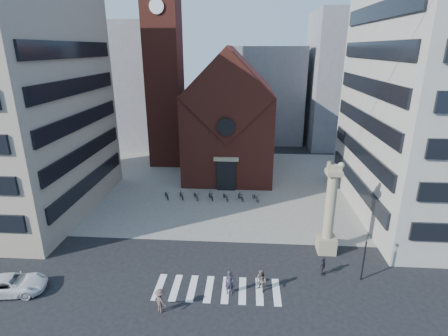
{
  "coord_description": "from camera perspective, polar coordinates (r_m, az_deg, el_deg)",
  "views": [
    {
      "loc": [
        2.6,
        -25.36,
        17.67
      ],
      "look_at": [
        0.32,
        8.0,
        6.15
      ],
      "focal_mm": 28.0,
      "sensor_mm": 36.0,
      "label": 1
    }
  ],
  "objects": [
    {
      "name": "pedestrian_0",
      "position": [
        27.61,
        0.95,
        -18.19
      ],
      "size": [
        0.76,
        0.55,
        1.96
      ],
      "primitive_type": "imported",
      "rotation": [
        0.0,
        0.0,
        0.12
      ],
      "color": "#2E2838",
      "rests_on": "ground"
    },
    {
      "name": "bg_block_mid",
      "position": [
        70.97,
        6.77,
        11.86
      ],
      "size": [
        14.0,
        12.0,
        18.0
      ],
      "primitive_type": "cube",
      "color": "gray",
      "rests_on": "ground"
    },
    {
      "name": "scooter_0",
      "position": [
        43.74,
        -9.31,
        -4.34
      ],
      "size": [
        1.31,
        1.89,
        0.94
      ],
      "primitive_type": "imported",
      "rotation": [
        0.0,
        0.0,
        0.43
      ],
      "color": "#232225",
      "rests_on": "piazza"
    },
    {
      "name": "scooter_2",
      "position": [
        43.08,
        -4.57,
        -4.52
      ],
      "size": [
        1.31,
        1.89,
        0.94
      ],
      "primitive_type": "imported",
      "rotation": [
        0.0,
        0.0,
        0.43
      ],
      "color": "#232225",
      "rests_on": "piazza"
    },
    {
      "name": "scooter_4",
      "position": [
        42.71,
        0.29,
        -4.66
      ],
      "size": [
        1.31,
        1.89,
        0.94
      ],
      "primitive_type": "imported",
      "rotation": [
        0.0,
        0.0,
        0.43
      ],
      "color": "#232225",
      "rests_on": "piazza"
    },
    {
      "name": "pedestrian_3",
      "position": [
        26.53,
        -10.35,
        -20.54
      ],
      "size": [
        1.35,
        1.23,
        1.82
      ],
      "primitive_type": "imported",
      "rotation": [
        0.0,
        0.0,
        2.53
      ],
      "color": "brown",
      "rests_on": "ground"
    },
    {
      "name": "scooter_1",
      "position": [
        43.35,
        -6.97,
        -4.37
      ],
      "size": [
        1.17,
        1.79,
        1.05
      ],
      "primitive_type": "imported",
      "rotation": [
        0.0,
        0.0,
        0.43
      ],
      "color": "#232225",
      "rests_on": "piazza"
    },
    {
      "name": "piazza",
      "position": [
        47.81,
        0.52,
        -2.65
      ],
      "size": [
        46.0,
        30.0,
        0.05
      ],
      "primitive_type": "cube",
      "color": "gray",
      "rests_on": "ground"
    },
    {
      "name": "scooter_6",
      "position": [
        42.66,
        5.19,
        -4.78
      ],
      "size": [
        1.31,
        1.89,
        0.94
      ],
      "primitive_type": "imported",
      "rotation": [
        0.0,
        0.0,
        0.43
      ],
      "color": "#232225",
      "rests_on": "piazza"
    },
    {
      "name": "scooter_3",
      "position": [
        42.84,
        -2.15,
        -4.53
      ],
      "size": [
        1.17,
        1.79,
        1.05
      ],
      "primitive_type": "imported",
      "rotation": [
        0.0,
        0.0,
        0.43
      ],
      "color": "#232225",
      "rests_on": "piazza"
    },
    {
      "name": "ground",
      "position": [
        31.02,
        -1.66,
        -15.73
      ],
      "size": [
        120.0,
        120.0,
        0.0
      ],
      "primitive_type": "plane",
      "color": "black",
      "rests_on": "ground"
    },
    {
      "name": "scooter_5",
      "position": [
        42.63,
        2.74,
        -4.66
      ],
      "size": [
        1.17,
        1.79,
        1.05
      ],
      "primitive_type": "imported",
      "rotation": [
        0.0,
        0.0,
        0.43
      ],
      "color": "#232225",
      "rests_on": "piazza"
    },
    {
      "name": "church",
      "position": [
        51.39,
        0.95,
        8.14
      ],
      "size": [
        12.0,
        16.65,
        18.0
      ],
      "color": "maroon",
      "rests_on": "ground"
    },
    {
      "name": "white_car",
      "position": [
        32.23,
        -31.46,
        -15.91
      ],
      "size": [
        5.42,
        3.19,
        1.42
      ],
      "primitive_type": "imported",
      "rotation": [
        0.0,
        0.0,
        1.74
      ],
      "color": "white",
      "rests_on": "ground"
    },
    {
      "name": "zebra_crossing",
      "position": [
        28.57,
        -1.11,
        -19.19
      ],
      "size": [
        10.2,
        3.2,
        0.01
      ],
      "primitive_type": null,
      "color": "white",
      "rests_on": "ground"
    },
    {
      "name": "bg_block_left",
      "position": [
        69.48,
        -15.49,
        12.83
      ],
      "size": [
        16.0,
        14.0,
        22.0
      ],
      "primitive_type": "cube",
      "color": "gray",
      "rests_on": "ground"
    },
    {
      "name": "traffic_light",
      "position": [
        30.3,
        21.95,
        -13.04
      ],
      "size": [
        0.13,
        0.16,
        4.3
      ],
      "color": "black",
      "rests_on": "ground"
    },
    {
      "name": "pedestrian_2",
      "position": [
        30.66,
        15.84,
        -15.17
      ],
      "size": [
        0.65,
        1.03,
        1.63
      ],
      "primitive_type": "imported",
      "rotation": [
        0.0,
        0.0,
        1.28
      ],
      "color": "#222128",
      "rests_on": "ground"
    },
    {
      "name": "campanile",
      "position": [
        54.86,
        -9.79,
        16.73
      ],
      "size": [
        5.5,
        5.5,
        31.2
      ],
      "color": "maroon",
      "rests_on": "ground"
    },
    {
      "name": "bg_block_right",
      "position": [
        70.33,
        20.48,
        13.23
      ],
      "size": [
        16.0,
        14.0,
        24.0
      ],
      "primitive_type": "cube",
      "color": "gray",
      "rests_on": "ground"
    },
    {
      "name": "pedestrian_1",
      "position": [
        27.98,
        6.08,
        -17.86
      ],
      "size": [
        1.14,
        1.14,
        1.86
      ],
      "primitive_type": "imported",
      "rotation": [
        0.0,
        0.0,
        -0.8
      ],
      "color": "#62574E",
      "rests_on": "ground"
    },
    {
      "name": "lion_column",
      "position": [
        32.58,
        16.79,
        -7.74
      ],
      "size": [
        1.63,
        1.6,
        8.68
      ],
      "color": "tan",
      "rests_on": "ground"
    }
  ]
}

